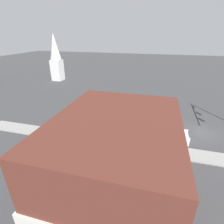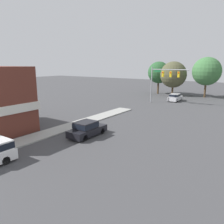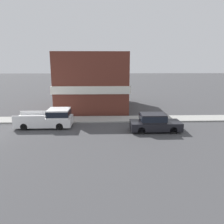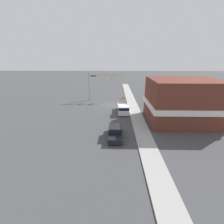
# 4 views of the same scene
# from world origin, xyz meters

# --- Properties ---
(far_signal_assembly) EXTENTS (7.39, 0.49, 7.06)m
(far_signal_assembly) POSITION_xyz_m (-2.67, 38.94, 5.20)
(far_signal_assembly) COLOR gray
(far_signal_assembly) RESTS_ON ground
(car_lead) EXTENTS (1.94, 4.57, 1.64)m
(car_lead) POSITION_xyz_m (-1.63, 15.32, 0.85)
(car_lead) COLOR black
(car_lead) RESTS_ON ground
(car_distant) EXTENTS (1.83, 4.40, 1.54)m
(car_distant) POSITION_xyz_m (-1.60, 43.12, 0.80)
(car_distant) COLOR black
(car_distant) RESTS_ON ground
(backdrop_tree_left_far) EXTENTS (5.51, 5.51, 8.23)m
(backdrop_tree_left_far) POSITION_xyz_m (-9.20, 51.90, 5.47)
(backdrop_tree_left_far) COLOR #4C3823
(backdrop_tree_left_far) RESTS_ON ground
(backdrop_tree_left_mid) EXTENTS (6.34, 6.34, 8.24)m
(backdrop_tree_left_mid) POSITION_xyz_m (-5.05, 51.04, 5.06)
(backdrop_tree_left_mid) COLOR #4C3823
(backdrop_tree_left_mid) RESTS_ON ground
(backdrop_tree_center) EXTENTS (6.38, 6.38, 9.16)m
(backdrop_tree_center) POSITION_xyz_m (2.35, 51.92, 5.96)
(backdrop_tree_center) COLOR #4C3823
(backdrop_tree_center) RESTS_ON ground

